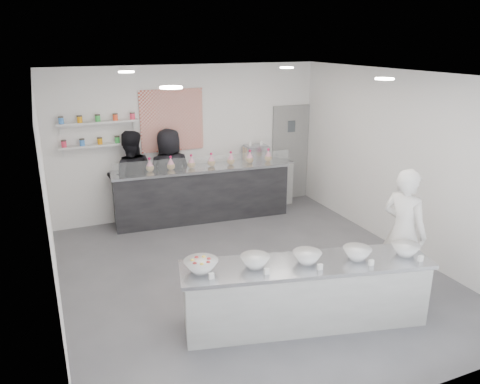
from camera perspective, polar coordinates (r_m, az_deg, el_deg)
name	(u,v)px	position (r m, az deg, el deg)	size (l,w,h in m)	color
floor	(251,274)	(7.36, 1.32, -9.93)	(6.00, 6.00, 0.00)	#515156
ceiling	(252,75)	(6.50, 1.52, 14.07)	(6.00, 6.00, 0.00)	white
back_wall	(190,141)	(9.50, -6.16, 6.15)	(5.50, 5.50, 0.00)	white
left_wall	(48,207)	(6.22, -22.33, -1.68)	(6.00, 6.00, 0.00)	white
right_wall	(401,162)	(8.27, 19.05, 3.43)	(6.00, 6.00, 0.00)	white
back_door	(290,153)	(10.47, 6.12, 4.75)	(0.88, 0.04, 2.10)	gray
pattern_panel	(172,120)	(9.30, -8.29, 8.63)	(1.25, 0.03, 1.20)	#B82B15
jar_shelf_lower	(100,145)	(9.04, -16.68, 5.52)	(1.45, 0.22, 0.04)	silver
jar_shelf_upper	(98,122)	(8.97, -16.92, 8.13)	(1.45, 0.22, 0.04)	silver
preserve_jars	(99,130)	(8.97, -16.83, 7.24)	(1.45, 0.10, 0.56)	#F13556
downlight_0	(171,87)	(5.09, -8.40, 12.50)	(0.24, 0.24, 0.02)	white
downlight_1	(385,79)	(6.41, 17.21, 13.05)	(0.24, 0.24, 0.02)	white
downlight_2	(126,72)	(7.62, -13.69, 14.04)	(0.24, 0.24, 0.02)	white
downlight_3	(287,68)	(8.56, 5.71, 14.85)	(0.24, 0.24, 0.02)	white
prep_counter	(305,293)	(6.07, 7.96, -12.12)	(3.11, 0.71, 0.85)	#9B9B97
back_bar	(202,193)	(9.33, -4.62, -0.16)	(3.47, 0.63, 1.07)	black
sneeze_guard	(205,164)	(8.85, -4.26, 3.45)	(3.42, 0.01, 0.29)	white
espresso_ledge	(263,184)	(10.12, 2.82, 0.99)	(1.28, 0.41, 0.95)	#9B9B97
espresso_machine	(256,155)	(9.86, 1.92, 4.56)	(0.50, 0.34, 0.38)	#93969E
cup_stacks	(249,156)	(9.80, 1.04, 4.43)	(0.24, 0.24, 0.37)	#CDB18D
prep_bowls	(307,257)	(5.83, 8.17, -7.91)	(2.96, 0.46, 0.14)	white
label_cards	(338,276)	(5.55, 11.81, -9.99)	(2.66, 0.04, 0.07)	white
cookie_bags	(201,161)	(9.14, -4.73, 3.84)	(2.95, 0.15, 0.27)	pink
woman_prep	(403,232)	(6.88, 19.30, -4.65)	(0.67, 0.44, 1.83)	white
staff_left	(131,179)	(9.14, -13.10, 1.58)	(0.90, 0.70, 1.85)	black
staff_right	(170,175)	(9.29, -8.51, 2.08)	(0.90, 0.58, 1.84)	black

